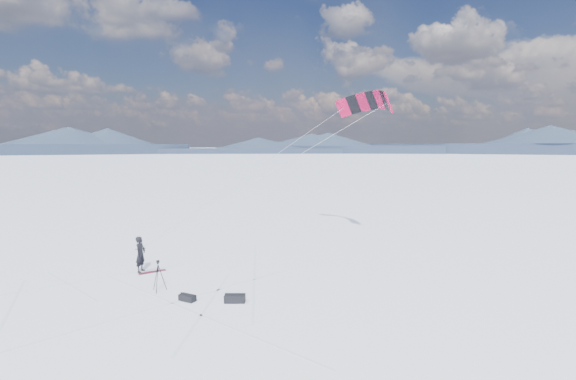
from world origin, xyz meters
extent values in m
plane|color=white|center=(0.00, 0.00, 0.00)|extent=(1800.00, 1800.00, 0.00)
cube|color=#192135|center=(199.52, 250.19, 2.40)|extent=(145.33, 128.71, 4.80)
cone|color=#192135|center=(199.52, 250.19, 4.80)|extent=(89.94, 89.94, 8.00)
cube|color=#192135|center=(116.91, 297.88, 2.40)|extent=(156.07, 96.69, 4.80)
cone|color=#192135|center=(116.91, 297.88, 4.80)|extent=(82.96, 82.96, 8.00)
cube|color=#192135|center=(23.91, 319.11, 2.40)|extent=(152.94, 56.08, 4.80)
cone|color=#192135|center=(23.91, 319.11, 4.80)|extent=(68.60, 68.60, 8.00)
cube|color=#192135|center=(-71.21, 311.98, 2.40)|extent=(156.25, 77.25, 4.80)
cone|color=#192135|center=(-71.21, 311.98, 4.80)|extent=(76.64, 76.64, 8.00)
cube|color=silver|center=(-3.30, -1.70, 0.00)|extent=(3.52, 7.29, 0.01)
cube|color=silver|center=(-1.60, 0.60, 0.00)|extent=(6.45, 7.79, 0.01)
cube|color=silver|center=(0.10, 2.90, 0.00)|extent=(11.66, 3.07, 0.01)
cube|color=silver|center=(1.80, -2.80, 0.00)|extent=(1.27, 5.91, 0.01)
cube|color=silver|center=(3.50, -0.50, 0.00)|extent=(6.52, 4.83, 0.01)
cube|color=silver|center=(5.20, 1.80, 0.00)|extent=(8.85, 4.87, 0.01)
imported|color=black|center=(-0.40, 2.72, 0.00)|extent=(0.66, 0.80, 1.89)
cube|color=maroon|center=(0.18, 2.50, 0.02)|extent=(1.38, 0.79, 0.04)
cylinder|color=black|center=(1.00, -0.45, 0.62)|extent=(0.37, 0.14, 1.25)
cylinder|color=black|center=(0.70, -0.38, 0.62)|extent=(0.30, 0.28, 1.25)
cylinder|color=black|center=(0.79, -0.68, 0.62)|extent=(0.11, 0.38, 1.25)
cylinder|color=black|center=(0.83, -0.50, 1.08)|extent=(0.04, 0.04, 0.35)
cube|color=black|center=(0.83, -0.50, 1.30)|extent=(0.09, 0.09, 0.05)
cube|color=black|center=(0.83, -0.50, 1.39)|extent=(0.15, 0.12, 0.10)
cylinder|color=black|center=(0.83, -0.41, 1.39)|extent=(0.07, 0.10, 0.07)
cube|color=black|center=(4.15, -2.53, 0.16)|extent=(0.94, 0.58, 0.33)
cylinder|color=black|center=(4.15, -2.53, 0.35)|extent=(0.83, 0.25, 0.08)
cube|color=black|center=(2.16, -1.98, 0.13)|extent=(0.78, 0.72, 0.27)
cylinder|color=black|center=(2.16, -1.98, 0.29)|extent=(0.59, 0.49, 0.08)
cube|color=#B60A38|center=(14.49, 5.33, 9.32)|extent=(0.90, 1.03, 1.46)
cube|color=black|center=(14.61, 6.11, 9.52)|extent=(0.74, 1.05, 1.39)
cube|color=#B60A38|center=(14.57, 6.92, 9.64)|extent=(0.81, 1.05, 1.31)
cube|color=black|center=(14.38, 7.73, 9.69)|extent=(0.96, 1.04, 1.22)
cube|color=#B60A38|center=(14.04, 8.48, 9.64)|extent=(1.09, 0.99, 1.31)
cube|color=black|center=(13.58, 9.15, 9.52)|extent=(1.21, 0.90, 1.39)
cube|color=#B60A38|center=(13.01, 9.69, 9.32)|extent=(1.30, 0.78, 1.46)
cylinder|color=#91929B|center=(7.04, 4.03, 5.28)|extent=(14.90, 2.64, 8.11)
cylinder|color=#91929B|center=(6.30, 6.20, 5.28)|extent=(13.43, 6.99, 8.11)
cylinder|color=black|center=(-0.40, 2.72, 1.24)|extent=(0.53, 0.20, 0.03)
camera|label=1|loc=(3.05, -19.73, 6.67)|focal=26.00mm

